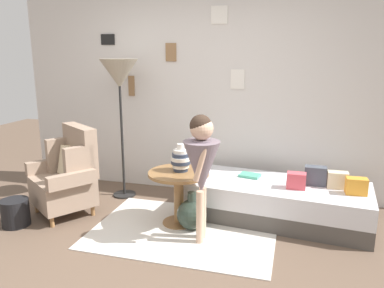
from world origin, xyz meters
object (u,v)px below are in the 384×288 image
at_px(demijohn_near, 192,214).
at_px(person_child, 202,161).
at_px(side_table, 179,186).
at_px(armchair, 68,175).
at_px(vase_striped, 181,160).
at_px(book_on_daybed, 250,175).
at_px(daybed, 276,201).
at_px(floor_lamp, 119,78).
at_px(magazine_basket, 15,213).

bearing_deg(demijohn_near, person_child, -55.05).
bearing_deg(side_table, armchair, -177.77).
relative_size(armchair, person_child, 0.80).
relative_size(vase_striped, demijohn_near, 0.72).
bearing_deg(demijohn_near, armchair, 178.91).
height_order(person_child, book_on_daybed, person_child).
distance_m(daybed, floor_lamp, 2.27).
bearing_deg(daybed, book_on_daybed, 154.95).
height_order(demijohn_near, magazine_basket, demijohn_near).
distance_m(daybed, demijohn_near, 0.94).
height_order(side_table, vase_striped, vase_striped).
bearing_deg(demijohn_near, magazine_basket, -166.75).
bearing_deg(armchair, person_child, -8.92).
height_order(armchair, daybed, armchair).
xyz_separation_m(floor_lamp, book_on_daybed, (1.57, -0.04, -1.05)).
distance_m(side_table, vase_striped, 0.28).
bearing_deg(magazine_basket, side_table, 17.03).
bearing_deg(book_on_daybed, side_table, -140.37).
distance_m(armchair, side_table, 1.27).
relative_size(vase_striped, magazine_basket, 1.02).
bearing_deg(floor_lamp, side_table, -32.95).
bearing_deg(side_table, floor_lamp, 147.05).
relative_size(vase_striped, book_on_daybed, 1.29).
height_order(side_table, magazine_basket, side_table).
xyz_separation_m(side_table, magazine_basket, (-1.62, -0.49, -0.27)).
height_order(side_table, demijohn_near, side_table).
relative_size(daybed, side_table, 3.16).
height_order(daybed, vase_striped, vase_striped).
xyz_separation_m(vase_striped, floor_lamp, (-0.92, 0.54, 0.78)).
distance_m(book_on_daybed, magazine_basket, 2.52).
bearing_deg(daybed, armchair, -168.45).
bearing_deg(person_child, side_table, 136.72).
bearing_deg(floor_lamp, daybed, -5.58).
bearing_deg(demijohn_near, side_table, 154.64).
bearing_deg(demijohn_near, book_on_daybed, 51.31).
xyz_separation_m(side_table, vase_striped, (0.01, 0.04, 0.27)).
distance_m(vase_striped, person_child, 0.47).
xyz_separation_m(daybed, magazine_basket, (-2.58, -0.90, -0.06)).
xyz_separation_m(side_table, book_on_daybed, (0.66, 0.55, 0.00)).
distance_m(armchair, demijohn_near, 1.45).
bearing_deg(armchair, daybed, 11.55).
xyz_separation_m(vase_striped, demijohn_near, (0.15, -0.12, -0.53)).
bearing_deg(person_child, magazine_basket, -174.15).
bearing_deg(daybed, magazine_basket, -160.75).
xyz_separation_m(book_on_daybed, demijohn_near, (-0.50, -0.62, -0.26)).
height_order(armchair, vase_striped, armchair).
height_order(daybed, magazine_basket, daybed).
distance_m(vase_striped, magazine_basket, 1.80).
xyz_separation_m(floor_lamp, magazine_basket, (-0.71, -1.08, -1.33)).
distance_m(person_child, demijohn_near, 0.68).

